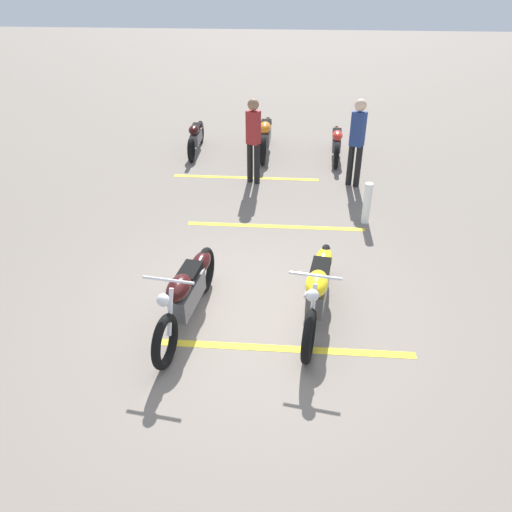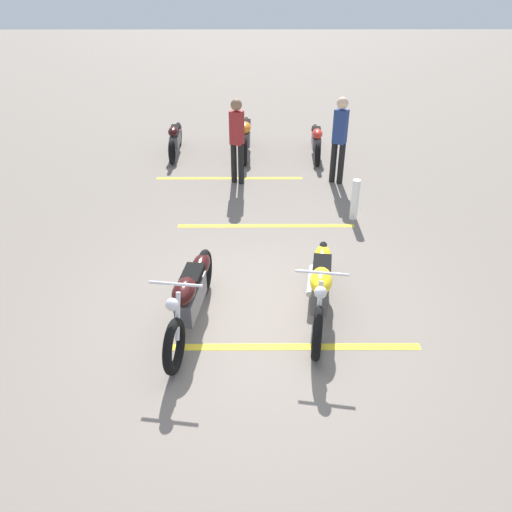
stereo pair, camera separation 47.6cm
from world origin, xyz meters
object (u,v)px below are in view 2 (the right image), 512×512
motorcycle_row_far_left (316,140)px  motorcycle_row_left (245,134)px  bystander_secondary (340,137)px  motorcycle_row_center (175,138)px  motorcycle_bright_foreground (320,285)px  bollard_post (355,200)px  motorcycle_dark_foreground (191,295)px  bystander_near_row (237,138)px

motorcycle_row_far_left → motorcycle_row_left: size_ratio=0.86×
motorcycle_row_left → bystander_secondary: 2.78m
bystander_secondary → motorcycle_row_center: bearing=95.7°
motorcycle_row_far_left → bystander_secondary: 1.81m
motorcycle_bright_foreground → bystander_secondary: bystander_secondary is taller
bystander_secondary → bollard_post: bearing=-145.1°
motorcycle_bright_foreground → bystander_secondary: 4.65m
bollard_post → bystander_secondary: bearing=2.7°
motorcycle_bright_foreground → bollard_post: 2.98m
motorcycle_bright_foreground → bollard_post: motorcycle_bright_foreground is taller
motorcycle_row_far_left → bollard_post: size_ratio=2.48×
motorcycle_dark_foreground → motorcycle_row_far_left: motorcycle_dark_foreground is taller
bystander_near_row → bystander_secondary: size_ratio=0.98×
motorcycle_row_left → bollard_post: (-3.59, -2.05, -0.07)m
motorcycle_row_far_left → bystander_secondary: size_ratio=1.06×
bystander_near_row → bollard_post: 2.85m
motorcycle_row_far_left → motorcycle_row_left: (0.20, 1.71, 0.07)m
motorcycle_dark_foreground → bollard_post: 4.04m
motorcycle_dark_foreground → bollard_post: (3.04, -2.66, -0.08)m
motorcycle_bright_foreground → bystander_near_row: 4.73m
motorcycle_bright_foreground → motorcycle_row_far_left: (6.22, -0.62, -0.07)m
motorcycle_row_left → motorcycle_row_center: 1.71m
motorcycle_bright_foreground → bollard_post: bearing=169.9°
motorcycle_bright_foreground → motorcycle_row_center: bearing=-147.5°
motorcycle_dark_foreground → motorcycle_row_center: 6.68m
motorcycle_row_far_left → motorcycle_row_center: bearing=-89.8°
motorcycle_row_center → bystander_secondary: bearing=62.8°
motorcycle_row_left → bystander_near_row: bearing=-3.7°
motorcycle_row_center → bollard_post: size_ratio=2.51×
motorcycle_dark_foreground → motorcycle_row_center: bearing=-162.7°
motorcycle_row_center → bollard_post: (-3.54, -3.76, -0.01)m
motorcycle_row_far_left → motorcycle_row_center: 3.42m
motorcycle_dark_foreground → bystander_secondary: (4.76, -2.58, 0.55)m
motorcycle_row_center → motorcycle_bright_foreground: bearing=22.9°
motorcycle_bright_foreground → bystander_secondary: (4.54, -0.88, 0.55)m
motorcycle_row_far_left → motorcycle_row_center: motorcycle_row_center is taller
motorcycle_row_far_left → bystander_secondary: bearing=11.5°
motorcycle_dark_foreground → motorcycle_row_center: size_ratio=1.15×
motorcycle_row_far_left → bystander_secondary: (-1.68, -0.26, 0.62)m
motorcycle_row_left → motorcycle_row_center: (-0.05, 1.71, -0.06)m
motorcycle_dark_foreground → bystander_near_row: bearing=-177.8°
motorcycle_bright_foreground → bystander_near_row: size_ratio=1.25×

